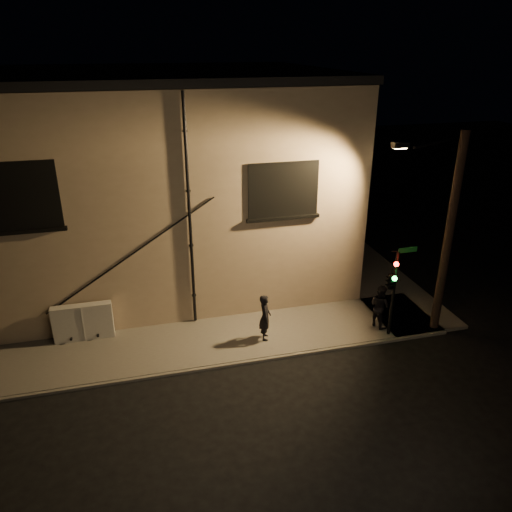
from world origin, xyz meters
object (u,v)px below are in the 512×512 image
object	(u,v)px
pedestrian_a	(265,317)
pedestrian_b	(380,306)
traffic_signal	(391,280)
streetlamp_pole	(446,231)
utility_cabinet	(83,322)

from	to	relation	value
pedestrian_a	pedestrian_b	distance (m)	4.32
pedestrian_a	traffic_signal	bearing A→B (deg)	-89.73
pedestrian_b	traffic_signal	xyz separation A→B (m)	(-0.09, -0.72, 1.42)
streetlamp_pole	traffic_signal	bearing A→B (deg)	-174.61
pedestrian_a	pedestrian_b	xyz separation A→B (m)	(4.32, -0.21, -0.04)
streetlamp_pole	utility_cabinet	bearing A→B (deg)	169.39
pedestrian_b	streetlamp_pole	distance (m)	3.53
pedestrian_a	traffic_signal	size ratio (longest dim) A/B	0.51
pedestrian_a	streetlamp_pole	world-z (taller)	streetlamp_pole
pedestrian_a	pedestrian_b	size ratio (longest dim) A/B	1.04
pedestrian_b	traffic_signal	size ratio (longest dim) A/B	0.49
utility_cabinet	pedestrian_b	distance (m)	10.68
utility_cabinet	pedestrian_a	xyz separation A→B (m)	(6.21, -1.59, 0.19)
pedestrian_b	utility_cabinet	bearing A→B (deg)	60.84
utility_cabinet	traffic_signal	bearing A→B (deg)	-13.54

